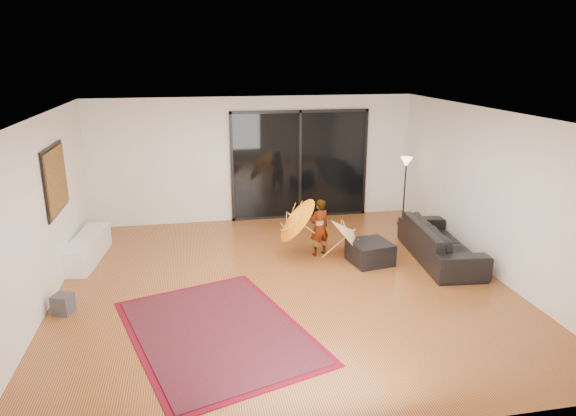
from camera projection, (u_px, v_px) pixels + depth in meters
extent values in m
plane|color=#A6632D|center=(283.00, 284.00, 8.23)|extent=(7.00, 7.00, 0.00)
plane|color=white|center=(283.00, 115.00, 7.45)|extent=(7.00, 7.00, 0.00)
plane|color=silver|center=(255.00, 160.00, 11.14)|extent=(7.00, 0.00, 7.00)
plane|color=silver|center=(353.00, 312.00, 4.55)|extent=(7.00, 0.00, 7.00)
plane|color=silver|center=(39.00, 217.00, 7.22)|extent=(0.00, 7.00, 7.00)
plane|color=silver|center=(491.00, 193.00, 8.47)|extent=(0.00, 7.00, 7.00)
cube|color=black|center=(300.00, 165.00, 11.33)|extent=(3.00, 0.04, 2.40)
cube|color=black|center=(300.00, 111.00, 10.97)|extent=(3.06, 0.06, 0.06)
cube|color=black|center=(300.00, 215.00, 11.65)|extent=(3.06, 0.06, 0.06)
cube|color=black|center=(300.00, 165.00, 11.31)|extent=(0.06, 0.06, 2.40)
cube|color=black|center=(55.00, 180.00, 8.08)|extent=(0.02, 1.28, 1.08)
cube|color=#1F461C|center=(56.00, 179.00, 8.08)|extent=(0.03, 1.18, 0.98)
cube|color=white|center=(88.00, 248.00, 9.14)|extent=(0.59, 1.66, 0.45)
cube|color=#424244|center=(63.00, 304.00, 7.28)|extent=(0.32, 0.32, 0.28)
cube|color=#5A0717|center=(217.00, 331.00, 6.82)|extent=(2.90, 3.44, 0.01)
cube|color=#621809|center=(217.00, 331.00, 6.82)|extent=(2.70, 3.24, 0.02)
imported|color=black|center=(440.00, 242.00, 9.16)|extent=(1.09, 2.32, 0.66)
cube|color=black|center=(370.00, 252.00, 9.05)|extent=(0.78, 0.78, 0.38)
cylinder|color=black|center=(402.00, 223.00, 11.18)|extent=(0.25, 0.25, 0.03)
cylinder|color=black|center=(404.00, 194.00, 10.99)|extent=(0.03, 0.03, 1.35)
cone|color=#FFD899|center=(406.00, 162.00, 10.79)|extent=(0.25, 0.25, 0.20)
imported|color=#999999|center=(319.00, 227.00, 9.30)|extent=(0.45, 0.36, 1.06)
cone|color=orange|center=(290.00, 219.00, 9.10)|extent=(0.72, 0.92, 0.81)
cylinder|color=tan|center=(290.00, 237.00, 9.19)|extent=(0.40, 0.02, 0.34)
cylinder|color=tan|center=(290.00, 214.00, 9.07)|extent=(0.05, 0.02, 0.05)
cone|color=silver|center=(353.00, 229.00, 9.27)|extent=(0.68, 0.85, 0.78)
cylinder|color=tan|center=(353.00, 248.00, 9.38)|extent=(0.44, 0.02, 0.37)
cylinder|color=tan|center=(354.00, 223.00, 9.24)|extent=(0.05, 0.02, 0.05)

